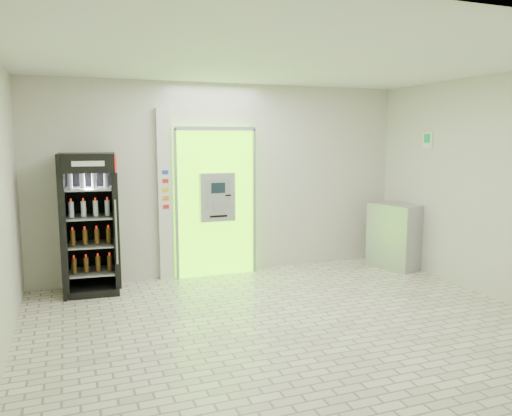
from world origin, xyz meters
TOP-DOWN VIEW (x-y plane):
  - ground at (0.00, 0.00)m, footprint 6.00×6.00m
  - room_shell at (0.00, 0.00)m, footprint 6.00×6.00m
  - atm_assembly at (-0.20, 2.41)m, footprint 1.30×0.24m
  - pillar at (-0.98, 2.45)m, footprint 0.22×0.11m
  - beverage_cooler at (-2.09, 2.17)m, footprint 0.79×0.73m
  - steel_cabinet at (2.72, 1.76)m, footprint 0.76×0.93m
  - exit_sign at (2.99, 1.40)m, footprint 0.02×0.22m

SIDE VIEW (x-z plane):
  - ground at x=0.00m, z-range 0.00..0.00m
  - steel_cabinet at x=2.72m, z-range 0.00..1.08m
  - beverage_cooler at x=-2.09m, z-range -0.04..1.92m
  - atm_assembly at x=-0.20m, z-range 0.01..2.34m
  - pillar at x=-0.98m, z-range 0.00..2.60m
  - room_shell at x=0.00m, z-range -1.16..4.84m
  - exit_sign at x=2.99m, z-range 1.99..2.25m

